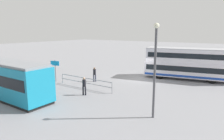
{
  "coord_description": "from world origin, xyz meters",
  "views": [
    {
      "loc": [
        -10.68,
        22.45,
        5.91
      ],
      "look_at": [
        1.47,
        4.23,
        1.66
      ],
      "focal_mm": 32.98,
      "sensor_mm": 36.0,
      "label": 1
    }
  ],
  "objects_px": {
    "pedestrian_crossing": "(84,85)",
    "street_lamp": "(155,64)",
    "double_decker_bus": "(188,64)",
    "pedestrian_near_railing": "(95,73)",
    "info_sign": "(55,67)"
  },
  "relations": [
    {
      "from": "pedestrian_crossing",
      "to": "street_lamp",
      "type": "distance_m",
      "value": 7.84
    },
    {
      "from": "double_decker_bus",
      "to": "street_lamp",
      "type": "distance_m",
      "value": 13.08
    },
    {
      "from": "pedestrian_near_railing",
      "to": "street_lamp",
      "type": "distance_m",
      "value": 11.56
    },
    {
      "from": "pedestrian_near_railing",
      "to": "pedestrian_crossing",
      "type": "relative_size",
      "value": 1.0
    },
    {
      "from": "pedestrian_near_railing",
      "to": "pedestrian_crossing",
      "type": "bearing_deg",
      "value": 117.85
    },
    {
      "from": "street_lamp",
      "to": "double_decker_bus",
      "type": "bearing_deg",
      "value": -85.62
    },
    {
      "from": "pedestrian_crossing",
      "to": "street_lamp",
      "type": "relative_size",
      "value": 0.26
    },
    {
      "from": "info_sign",
      "to": "pedestrian_crossing",
      "type": "bearing_deg",
      "value": 162.09
    },
    {
      "from": "double_decker_bus",
      "to": "street_lamp",
      "type": "bearing_deg",
      "value": 94.38
    },
    {
      "from": "pedestrian_crossing",
      "to": "street_lamp",
      "type": "height_order",
      "value": "street_lamp"
    },
    {
      "from": "pedestrian_near_railing",
      "to": "info_sign",
      "type": "relative_size",
      "value": 0.66
    },
    {
      "from": "double_decker_bus",
      "to": "info_sign",
      "type": "bearing_deg",
      "value": 38.3
    },
    {
      "from": "double_decker_bus",
      "to": "pedestrian_near_railing",
      "type": "xyz_separation_m",
      "value": [
        8.66,
        7.19,
        -0.97
      ]
    },
    {
      "from": "info_sign",
      "to": "street_lamp",
      "type": "xyz_separation_m",
      "value": [
        -13.36,
        3.14,
        1.99
      ]
    },
    {
      "from": "pedestrian_crossing",
      "to": "info_sign",
      "type": "relative_size",
      "value": 0.66
    }
  ]
}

